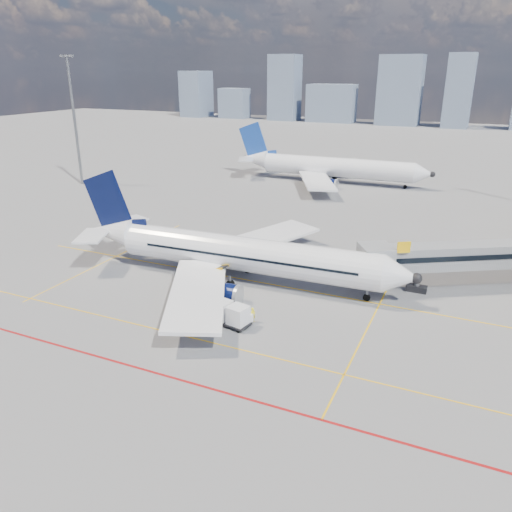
# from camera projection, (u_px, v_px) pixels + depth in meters

# --- Properties ---
(ground) EXTENTS (420.00, 420.00, 0.00)m
(ground) POSITION_uv_depth(u_px,v_px,m) (224.00, 311.00, 50.15)
(ground) COLOR slate
(ground) RESTS_ON ground
(apron_markings) EXTENTS (90.00, 35.12, 0.01)m
(apron_markings) POSITION_uv_depth(u_px,v_px,m) (199.00, 326.00, 47.04)
(apron_markings) COLOR yellow
(apron_markings) RESTS_ON ground
(jet_bridge) EXTENTS (23.55, 15.78, 6.30)m
(jet_bridge) POSITION_uv_depth(u_px,v_px,m) (487.00, 256.00, 54.16)
(jet_bridge) COLOR gray
(jet_bridge) RESTS_ON ground
(floodlight_mast_nw) EXTENTS (3.20, 0.61, 25.45)m
(floodlight_mast_nw) POSITION_uv_depth(u_px,v_px,m) (74.00, 118.00, 100.76)
(floodlight_mast_nw) COLOR slate
(floodlight_mast_nw) RESTS_ON ground
(distant_skyline) EXTENTS (244.48, 15.26, 29.22)m
(distant_skyline) POSITION_uv_depth(u_px,v_px,m) (425.00, 98.00, 209.78)
(distant_skyline) COLOR slate
(distant_skyline) RESTS_ON ground
(main_aircraft) EXTENTS (40.52, 35.29, 11.81)m
(main_aircraft) POSITION_uv_depth(u_px,v_px,m) (233.00, 253.00, 56.48)
(main_aircraft) COLOR white
(main_aircraft) RESTS_ON ground
(second_aircraft) EXTENTS (42.61, 37.13, 12.42)m
(second_aircraft) POSITION_uv_depth(u_px,v_px,m) (329.00, 167.00, 106.18)
(second_aircraft) COLOR white
(second_aircraft) RESTS_ON ground
(baggage_tug) EXTENTS (2.44, 1.74, 1.56)m
(baggage_tug) POSITION_uv_depth(u_px,v_px,m) (239.00, 315.00, 47.64)
(baggage_tug) COLOR white
(baggage_tug) RESTS_ON ground
(cargo_dolly) EXTENTS (4.24, 2.46, 2.19)m
(cargo_dolly) POSITION_uv_depth(u_px,v_px,m) (230.00, 313.00, 46.94)
(cargo_dolly) COLOR black
(cargo_dolly) RESTS_ON ground
(belt_loader) EXTENTS (6.51, 2.56, 2.61)m
(belt_loader) POSITION_uv_depth(u_px,v_px,m) (199.00, 275.00, 57.15)
(belt_loader) COLOR black
(belt_loader) RESTS_ON ground
(ramp_worker) EXTENTS (0.55, 0.65, 1.52)m
(ramp_worker) POSITION_uv_depth(u_px,v_px,m) (253.00, 315.00, 47.59)
(ramp_worker) COLOR yellow
(ramp_worker) RESTS_ON ground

